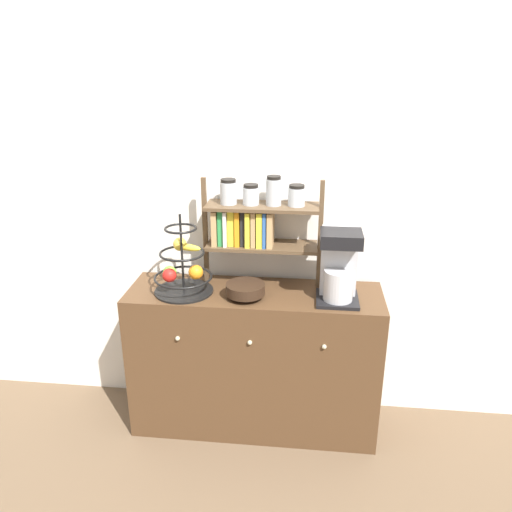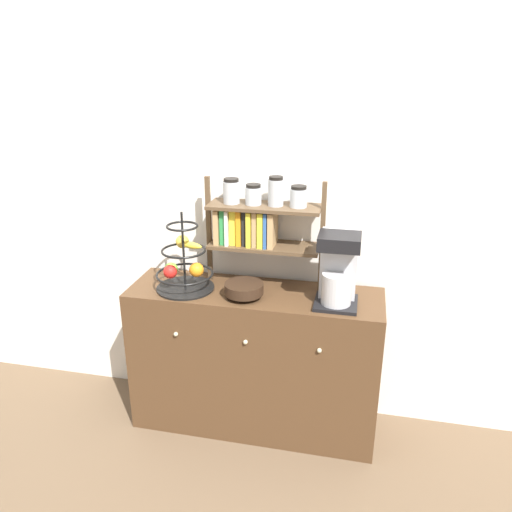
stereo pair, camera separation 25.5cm
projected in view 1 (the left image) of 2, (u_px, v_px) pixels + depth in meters
ground_plane at (250, 445)px, 2.73m from camera, size 12.00×12.00×0.00m
wall_back at (259, 194)px, 2.69m from camera, size 7.00×0.05×2.60m
sideboard at (254, 360)px, 2.78m from camera, size 1.35×0.43×0.83m
coffee_maker at (339, 266)px, 2.48m from camera, size 0.21×0.22×0.37m
fruit_stand at (182, 269)px, 2.58m from camera, size 0.31×0.31×0.42m
wooden_bowl at (245, 290)px, 2.55m from camera, size 0.20×0.20×0.08m
shelf_hutch at (253, 220)px, 2.61m from camera, size 0.63×0.20×0.60m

